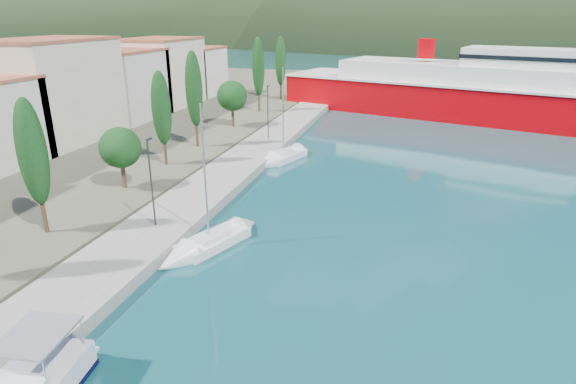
% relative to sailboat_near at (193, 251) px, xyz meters
% --- Properties ---
extents(ground, '(1400.00, 1400.00, 0.00)m').
position_rel_sailboat_near_xyz_m(ground, '(5.21, 109.71, -0.28)').
color(ground, '#134A52').
extents(quay, '(5.00, 88.00, 0.80)m').
position_rel_sailboat_near_xyz_m(quay, '(-3.79, 15.71, 0.12)').
color(quay, gray).
rests_on(quay, ground).
extents(town_buildings, '(9.20, 69.20, 11.30)m').
position_rel_sailboat_near_xyz_m(town_buildings, '(-26.79, 26.62, 5.28)').
color(town_buildings, beige).
rests_on(town_buildings, land_strip).
extents(tree_row, '(3.84, 64.06, 10.70)m').
position_rel_sailboat_near_xyz_m(tree_row, '(-10.34, 22.38, 5.59)').
color(tree_row, '#47301E').
rests_on(tree_row, land_strip).
extents(lamp_posts, '(0.15, 46.89, 6.06)m').
position_rel_sailboat_near_xyz_m(lamp_posts, '(-3.79, 3.54, 3.80)').
color(lamp_posts, '#2D2D33').
rests_on(lamp_posts, quay).
extents(sailboat_near, '(4.56, 7.48, 10.33)m').
position_rel_sailboat_near_xyz_m(sailboat_near, '(0.00, 0.00, 0.00)').
color(sailboat_near, silver).
rests_on(sailboat_near, ground).
extents(sailboat_mid, '(4.51, 7.45, 10.44)m').
position_rel_sailboat_near_xyz_m(sailboat_mid, '(-0.88, 20.73, 0.01)').
color(sailboat_mid, silver).
rests_on(sailboat_mid, ground).
extents(ferry, '(59.50, 28.49, 11.60)m').
position_rel_sailboat_near_xyz_m(ferry, '(20.93, 50.69, 3.25)').
color(ferry, '#AF0006').
rests_on(ferry, ground).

